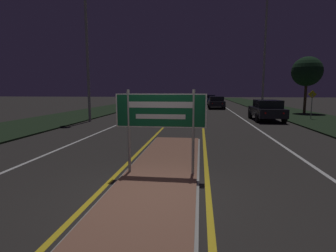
% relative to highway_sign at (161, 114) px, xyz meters
% --- Properties ---
extents(ground_plane, '(160.00, 160.00, 0.00)m').
position_rel_highway_sign_xyz_m(ground_plane, '(0.00, -1.26, -1.58)').
color(ground_plane, '#282623').
extents(median_island, '(1.94, 10.03, 0.10)m').
position_rel_highway_sign_xyz_m(median_island, '(0.00, 0.00, -1.54)').
color(median_island, '#999993').
rests_on(median_island, ground_plane).
extents(verge_left, '(5.00, 100.00, 0.08)m').
position_rel_highway_sign_xyz_m(verge_left, '(-9.50, 18.74, -1.54)').
color(verge_left, black).
rests_on(verge_left, ground_plane).
extents(verge_right, '(5.00, 100.00, 0.08)m').
position_rel_highway_sign_xyz_m(verge_right, '(9.50, 18.74, -1.54)').
color(verge_right, black).
rests_on(verge_right, ground_plane).
extents(centre_line_yellow_left, '(0.12, 70.00, 0.01)m').
position_rel_highway_sign_xyz_m(centre_line_yellow_left, '(-1.16, 23.74, -1.57)').
color(centre_line_yellow_left, gold).
rests_on(centre_line_yellow_left, ground_plane).
extents(centre_line_yellow_right, '(0.12, 70.00, 0.01)m').
position_rel_highway_sign_xyz_m(centre_line_yellow_right, '(1.16, 23.74, -1.57)').
color(centre_line_yellow_right, gold).
rests_on(centre_line_yellow_right, ground_plane).
extents(lane_line_white_left, '(0.12, 70.00, 0.01)m').
position_rel_highway_sign_xyz_m(lane_line_white_left, '(-4.20, 23.74, -1.57)').
color(lane_line_white_left, silver).
rests_on(lane_line_white_left, ground_plane).
extents(lane_line_white_right, '(0.12, 70.00, 0.01)m').
position_rel_highway_sign_xyz_m(lane_line_white_right, '(4.20, 23.74, -1.57)').
color(lane_line_white_right, silver).
rests_on(lane_line_white_right, ground_plane).
extents(edge_line_white_left, '(0.10, 70.00, 0.01)m').
position_rel_highway_sign_xyz_m(edge_line_white_left, '(-7.20, 23.74, -1.57)').
color(edge_line_white_left, silver).
rests_on(edge_line_white_left, ground_plane).
extents(edge_line_white_right, '(0.10, 70.00, 0.01)m').
position_rel_highway_sign_xyz_m(edge_line_white_right, '(7.20, 23.74, -1.57)').
color(edge_line_white_right, silver).
rests_on(edge_line_white_right, ground_plane).
extents(highway_sign, '(2.23, 0.07, 2.08)m').
position_rel_highway_sign_xyz_m(highway_sign, '(0.00, 0.00, 0.00)').
color(highway_sign, '#9E9E99').
rests_on(highway_sign, median_island).
extents(streetlight_left_near, '(0.63, 0.63, 9.84)m').
position_rel_highway_sign_xyz_m(streetlight_left_near, '(-6.69, 11.10, 5.31)').
color(streetlight_left_near, '#9E9E99').
rests_on(streetlight_left_near, ground_plane).
extents(streetlight_right_near, '(0.60, 0.60, 11.17)m').
position_rel_highway_sign_xyz_m(streetlight_right_near, '(6.29, 17.19, 5.88)').
color(streetlight_right_near, '#9E9E99').
rests_on(streetlight_right_near, ground_plane).
extents(car_receding_0, '(1.95, 4.27, 1.48)m').
position_rel_highway_sign_xyz_m(car_receding_0, '(5.68, 13.04, -0.80)').
color(car_receding_0, black).
rests_on(car_receding_0, ground_plane).
extents(car_receding_1, '(1.92, 4.84, 1.45)m').
position_rel_highway_sign_xyz_m(car_receding_1, '(2.87, 25.52, -0.81)').
color(car_receding_1, black).
rests_on(car_receding_1, ground_plane).
extents(car_receding_2, '(1.90, 4.15, 1.46)m').
position_rel_highway_sign_xyz_m(car_receding_2, '(2.42, 35.40, -0.82)').
color(car_receding_2, navy).
rests_on(car_receding_2, ground_plane).
extents(car_approaching_0, '(1.86, 4.48, 1.48)m').
position_rel_highway_sign_xyz_m(car_approaching_0, '(-2.49, 14.94, -0.79)').
color(car_approaching_0, silver).
rests_on(car_approaching_0, ground_plane).
extents(warning_sign, '(0.60, 0.06, 2.08)m').
position_rel_highway_sign_xyz_m(warning_sign, '(9.07, 14.01, -0.24)').
color(warning_sign, '#9E9E99').
rests_on(warning_sign, verge_right).
extents(roadside_palm_right, '(2.64, 2.64, 5.08)m').
position_rel_highway_sign_xyz_m(roadside_palm_right, '(10.46, 19.00, 2.25)').
color(roadside_palm_right, '#4C3823').
rests_on(roadside_palm_right, verge_right).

